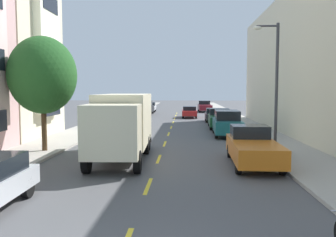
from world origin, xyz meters
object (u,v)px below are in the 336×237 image
(parked_hatchback_white, at_px, (150,107))
(parked_pickup_orange, at_px, (253,147))
(street_tree_second, at_px, (43,75))
(parked_hatchback_charcoal, at_px, (213,115))
(parked_pickup_forest, at_px, (220,119))
(delivery_box_truck, at_px, (123,122))
(parked_suv_black, at_px, (146,107))
(moving_red_sedan, at_px, (189,112))
(parked_pickup_burgundy, at_px, (205,107))
(parked_suv_teal, at_px, (227,123))
(street_lamp, at_px, (274,78))
(parked_wagon_champagne, at_px, (116,122))

(parked_hatchback_white, distance_m, parked_pickup_orange, 40.04)
(street_tree_second, xyz_separation_m, parked_hatchback_charcoal, (10.73, 19.43, -3.49))
(street_tree_second, bearing_deg, parked_pickup_forest, 50.97)
(delivery_box_truck, bearing_deg, parked_hatchback_white, 93.78)
(street_tree_second, bearing_deg, parked_hatchback_charcoal, 61.10)
(delivery_box_truck, relative_size, parked_hatchback_charcoal, 1.93)
(parked_suv_black, distance_m, parked_pickup_forest, 19.57)
(parked_pickup_orange, height_order, moving_red_sedan, parked_pickup_orange)
(parked_suv_black, relative_size, parked_pickup_burgundy, 0.90)
(parked_suv_black, xyz_separation_m, parked_suv_teal, (8.80, -23.15, 0.00))
(street_lamp, xyz_separation_m, parked_wagon_champagne, (-10.32, 9.90, -3.26))
(street_lamp, relative_size, delivery_box_truck, 0.87)
(parked_wagon_champagne, relative_size, parked_pickup_forest, 0.88)
(delivery_box_truck, relative_size, parked_suv_black, 1.63)
(delivery_box_truck, distance_m, parked_pickup_burgundy, 39.08)
(street_tree_second, relative_size, parked_pickup_orange, 1.16)
(parked_suv_black, bearing_deg, parked_suv_teal, -69.19)
(street_lamp, height_order, parked_pickup_burgundy, street_lamp)
(delivery_box_truck, distance_m, parked_pickup_forest, 16.11)
(parked_hatchback_charcoal, xyz_separation_m, parked_pickup_burgundy, (-0.00, 17.74, 0.07))
(parked_hatchback_white, xyz_separation_m, parked_pickup_forest, (8.78, -23.22, 0.07))
(street_tree_second, relative_size, delivery_box_truck, 0.80)
(street_tree_second, height_order, parked_suv_teal, street_tree_second)
(parked_pickup_burgundy, distance_m, parked_suv_teal, 29.46)
(street_tree_second, bearing_deg, moving_red_sedan, 71.97)
(delivery_box_truck, relative_size, parked_suv_teal, 1.61)
(street_tree_second, distance_m, moving_red_sedan, 26.72)
(parked_wagon_champagne, bearing_deg, parked_suv_black, 89.96)
(parked_suv_black, distance_m, parked_wagon_champagne, 20.95)
(delivery_box_truck, height_order, parked_pickup_forest, delivery_box_truck)
(parked_wagon_champagne, xyz_separation_m, parked_pickup_forest, (8.83, 3.49, 0.02))
(street_lamp, relative_size, parked_suv_black, 1.41)
(street_lamp, bearing_deg, street_tree_second, -179.97)
(parked_hatchback_charcoal, bearing_deg, street_tree_second, -118.90)
(street_lamp, bearing_deg, moving_red_sedan, 99.35)
(street_lamp, xyz_separation_m, parked_suv_teal, (-1.51, 7.71, -3.08))
(parked_pickup_forest, bearing_deg, moving_red_sedan, 102.70)
(delivery_box_truck, xyz_separation_m, moving_red_sedan, (3.61, 26.60, -1.11))
(parked_suv_black, height_order, parked_pickup_orange, parked_suv_black)
(street_lamp, xyz_separation_m, parked_hatchback_charcoal, (-1.62, 19.43, -3.31))
(delivery_box_truck, bearing_deg, moving_red_sedan, 82.28)
(parked_pickup_burgundy, bearing_deg, parked_pickup_forest, -89.68)
(parked_pickup_burgundy, height_order, moving_red_sedan, parked_pickup_burgundy)
(street_lamp, xyz_separation_m, parked_pickup_burgundy, (-1.62, 37.17, -3.24))
(street_tree_second, bearing_deg, parked_pickup_orange, -12.72)
(parked_hatchback_white, bearing_deg, parked_suv_teal, -73.15)
(street_tree_second, height_order, parked_wagon_champagne, street_tree_second)
(parked_wagon_champagne, xyz_separation_m, parked_pickup_orange, (8.83, -12.36, 0.02))
(street_tree_second, xyz_separation_m, street_lamp, (12.35, 0.01, -0.18))
(parked_pickup_forest, xyz_separation_m, parked_hatchback_charcoal, (-0.13, 6.04, -0.07))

